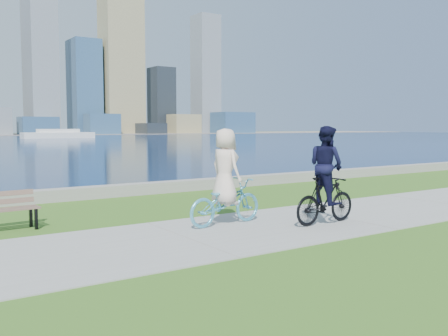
% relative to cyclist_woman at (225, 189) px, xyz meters
% --- Properties ---
extents(ground, '(320.00, 320.00, 0.00)m').
position_rel_cyclist_woman_xyz_m(ground, '(-1.32, -0.64, -0.79)').
color(ground, '#305A17').
rests_on(ground, ground).
extents(concrete_path, '(80.00, 3.50, 0.02)m').
position_rel_cyclist_woman_xyz_m(concrete_path, '(-1.32, -0.64, -0.78)').
color(concrete_path, gray).
rests_on(concrete_path, ground).
extents(seawall, '(90.00, 0.50, 0.35)m').
position_rel_cyclist_woman_xyz_m(seawall, '(-1.32, 5.56, -0.61)').
color(seawall, gray).
rests_on(seawall, ground).
extents(ferry_far, '(12.37, 3.53, 1.68)m').
position_rel_cyclist_woman_xyz_m(ferry_far, '(19.14, 82.37, -0.09)').
color(ferry_far, silver).
rests_on(ferry_far, ground).
extents(cyclist_woman, '(0.83, 1.93, 2.07)m').
position_rel_cyclist_woman_xyz_m(cyclist_woman, '(0.00, 0.00, 0.00)').
color(cyclist_woman, '#59B9D9').
rests_on(cyclist_woman, ground).
extents(cyclist_man, '(0.66, 1.73, 2.12)m').
position_rel_cyclist_woman_xyz_m(cyclist_man, '(1.85, -1.14, 0.13)').
color(cyclist_man, black).
rests_on(cyclist_man, ground).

